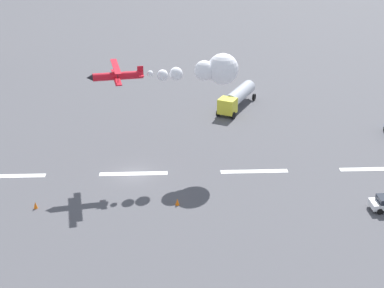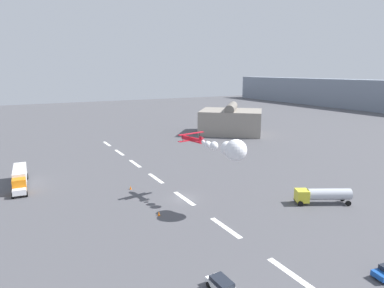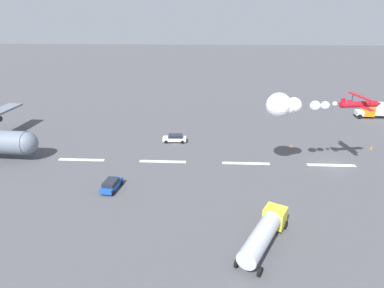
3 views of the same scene
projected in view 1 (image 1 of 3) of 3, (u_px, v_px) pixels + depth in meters
name	position (u px, v px, depth m)	size (l,w,h in m)	color
ground_plane	(134.00, 174.00, 67.73)	(440.00, 440.00, 0.00)	#4C4C51
runway_stripe_3	(11.00, 176.00, 67.18)	(8.00, 0.90, 0.01)	white
runway_stripe_4	(134.00, 174.00, 67.73)	(8.00, 0.90, 0.01)	white
runway_stripe_5	(254.00, 171.00, 68.27)	(8.00, 0.90, 0.01)	white
runway_stripe_6	(373.00, 169.00, 68.82)	(8.00, 0.90, 0.01)	white
stunt_biplane_red	(207.00, 70.00, 67.03)	(17.46, 6.60, 3.65)	red
fuel_tanker_truck	(237.00, 97.00, 86.95)	(6.97, 10.07, 2.90)	yellow
traffic_cone_near	(35.00, 205.00, 60.36)	(0.44, 0.44, 0.75)	orange
traffic_cone_far	(177.00, 202.00, 60.97)	(0.44, 0.44, 0.75)	orange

